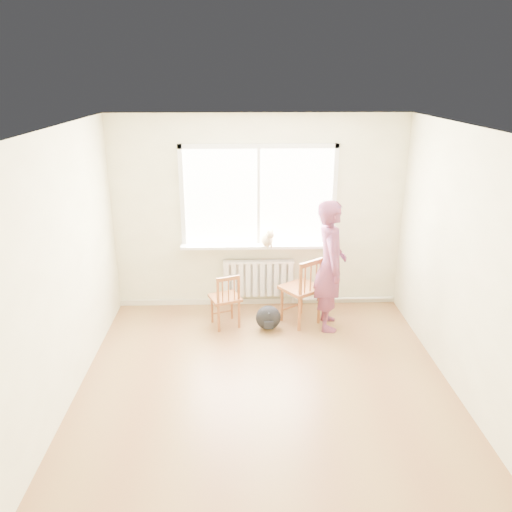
{
  "coord_description": "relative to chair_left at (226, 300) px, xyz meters",
  "views": [
    {
      "loc": [
        -0.25,
        -4.39,
        3.15
      ],
      "look_at": [
        -0.07,
        1.2,
        1.12
      ],
      "focal_mm": 35.0,
      "sensor_mm": 36.0,
      "label": 1
    }
  ],
  "objects": [
    {
      "name": "baseboard",
      "position": [
        0.45,
        0.69,
        -0.34
      ],
      "size": [
        4.0,
        0.03,
        0.08
      ],
      "primitive_type": "cube",
      "color": "beige",
      "rests_on": "ground"
    },
    {
      "name": "ceiling",
      "position": [
        0.45,
        -1.55,
        2.32
      ],
      "size": [
        4.5,
        4.5,
        0.0
      ],
      "primitive_type": "plane",
      "rotation": [
        3.14,
        0.0,
        0.0
      ],
      "color": "white",
      "rests_on": "back_wall"
    },
    {
      "name": "person",
      "position": [
        1.34,
        -0.02,
        0.48
      ],
      "size": [
        0.43,
        0.64,
        1.71
      ],
      "primitive_type": "imported",
      "rotation": [
        0.0,
        0.0,
        1.53
      ],
      "color": "#C54163",
      "rests_on": "floor"
    },
    {
      "name": "floor",
      "position": [
        0.45,
        -1.55,
        -0.38
      ],
      "size": [
        4.5,
        4.5,
        0.0
      ],
      "primitive_type": "plane",
      "color": "olive",
      "rests_on": "ground"
    },
    {
      "name": "cat",
      "position": [
        0.56,
        0.51,
        0.68
      ],
      "size": [
        0.24,
        0.4,
        0.28
      ],
      "rotation": [
        0.0,
        0.0,
        0.27
      ],
      "color": "beige",
      "rests_on": "windowsill"
    },
    {
      "name": "windowsill",
      "position": [
        0.45,
        0.59,
        0.55
      ],
      "size": [
        2.15,
        0.22,
        0.04
      ],
      "primitive_type": "cube",
      "color": "white",
      "rests_on": "back_wall"
    },
    {
      "name": "chair_right",
      "position": [
        1.02,
        0.06,
        0.09
      ],
      "size": [
        0.63,
        0.63,
        0.94
      ],
      "rotation": [
        0.0,
        0.0,
        3.76
      ],
      "color": "#97522C",
      "rests_on": "floor"
    },
    {
      "name": "heating_pipe",
      "position": [
        1.7,
        0.64,
        -0.3
      ],
      "size": [
        1.4,
        0.04,
        0.04
      ],
      "primitive_type": "cylinder",
      "rotation": [
        0.0,
        1.57,
        0.0
      ],
      "color": "silver",
      "rests_on": "back_wall"
    },
    {
      "name": "radiator",
      "position": [
        0.45,
        0.61,
        0.06
      ],
      "size": [
        1.0,
        0.12,
        0.55
      ],
      "color": "white",
      "rests_on": "back_wall"
    },
    {
      "name": "backpack",
      "position": [
        0.55,
        -0.09,
        -0.22
      ],
      "size": [
        0.38,
        0.33,
        0.33
      ],
      "primitive_type": "ellipsoid",
      "rotation": [
        0.0,
        0.0,
        0.28
      ],
      "color": "black",
      "rests_on": "floor"
    },
    {
      "name": "back_wall",
      "position": [
        0.45,
        0.7,
        0.97
      ],
      "size": [
        4.0,
        0.01,
        2.7
      ],
      "primitive_type": "cube",
      "color": "#EFEABF",
      "rests_on": "ground"
    },
    {
      "name": "window",
      "position": [
        0.45,
        0.68,
        1.28
      ],
      "size": [
        2.12,
        0.05,
        1.42
      ],
      "color": "white",
      "rests_on": "back_wall"
    },
    {
      "name": "chair_left",
      "position": [
        0.0,
        0.0,
        0.0
      ],
      "size": [
        0.47,
        0.46,
        0.75
      ],
      "rotation": [
        0.0,
        0.0,
        3.5
      ],
      "color": "#97522C",
      "rests_on": "floor"
    }
  ]
}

